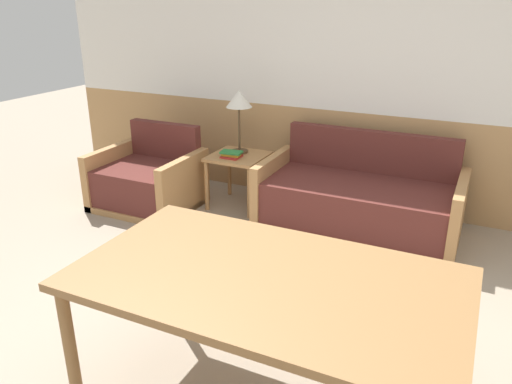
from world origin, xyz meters
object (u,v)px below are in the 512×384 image
at_px(armchair, 148,182).
at_px(dining_table, 267,289).
at_px(table_lamp, 239,102).
at_px(side_table, 238,164).
at_px(couch, 359,201).

relative_size(armchair, dining_table, 0.54).
bearing_deg(armchair, table_lamp, 26.22).
height_order(side_table, table_lamp, table_lamp).
xyz_separation_m(side_table, dining_table, (1.34, -2.29, 0.26)).
bearing_deg(couch, dining_table, -86.45).
bearing_deg(side_table, couch, -0.03).
distance_m(armchair, table_lamp, 1.19).
bearing_deg(table_lamp, dining_table, -60.12).
bearing_deg(armchair, dining_table, -47.37).
distance_m(armchair, side_table, 0.91).
xyz_separation_m(side_table, table_lamp, (-0.03, 0.09, 0.58)).
bearing_deg(couch, table_lamp, 175.75).
bearing_deg(armchair, side_table, 20.18).
xyz_separation_m(table_lamp, dining_table, (1.37, -2.38, -0.32)).
distance_m(couch, side_table, 1.21).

